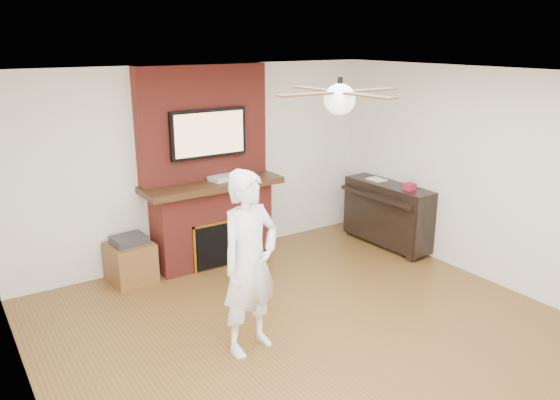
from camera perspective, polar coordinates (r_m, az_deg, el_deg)
room_shell at (r=4.84m, az=5.86°, el=-2.29°), size 5.36×5.86×2.86m
fireplace at (r=6.99m, az=-7.42°, el=1.42°), size 1.78×0.64×2.50m
tv at (r=6.80m, az=-7.47°, el=6.91°), size 1.00×0.08×0.60m
ceiling_fan at (r=4.60m, az=6.26°, el=10.54°), size 1.21×1.21×0.31m
person at (r=4.95m, az=-3.17°, el=-6.61°), size 0.71×0.54×1.72m
side_table at (r=6.78m, az=-15.35°, el=-6.08°), size 0.54×0.54×0.57m
piano at (r=7.71m, az=11.18°, el=-1.32°), size 0.56×1.38×0.98m
cable_box at (r=6.95m, az=-5.81°, el=2.35°), size 0.43×0.30×0.06m
candle_orange at (r=7.09m, az=-7.28°, el=-6.40°), size 0.07×0.07×0.10m
candle_green at (r=7.08m, az=-6.22°, el=-6.47°), size 0.08×0.08×0.09m
candle_blue at (r=7.16m, az=-4.99°, el=-6.22°), size 0.06×0.06×0.08m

